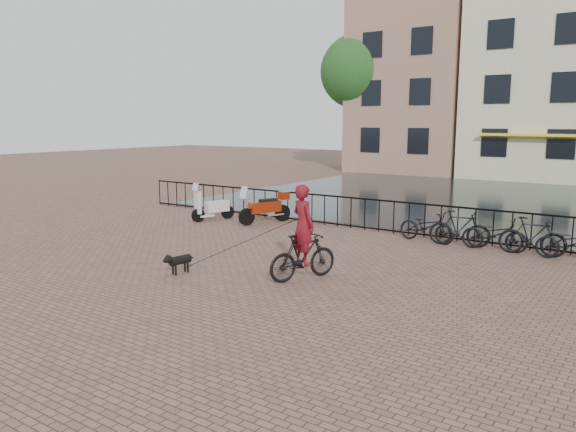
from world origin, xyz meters
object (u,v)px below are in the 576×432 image
Objects in this scene: dog at (180,263)px; motorcycle at (265,204)px; cyclist at (303,238)px; scooter at (213,201)px.

motorcycle reaches higher than dog.
motorcycle is (-4.84, 4.99, -0.26)m from cyclist.
dog is at bearing -35.06° from scooter.
cyclist reaches higher than scooter.
scooter is at bearing -11.03° from cyclist.
dog is 0.50× the size of scooter.
dog is at bearing -49.01° from motorcycle.
cyclist is at bearing 33.77° from dog.
scooter reaches higher than dog.
scooter is (-4.09, 5.59, 0.44)m from dog.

